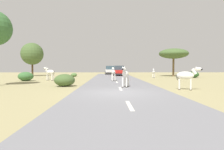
# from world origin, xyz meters

# --- Properties ---
(ground_plane) EXTENTS (90.00, 90.00, 0.00)m
(ground_plane) POSITION_xyz_m (0.00, 0.00, 0.00)
(ground_plane) COLOR #998E60
(road) EXTENTS (6.00, 64.00, 0.05)m
(road) POSITION_xyz_m (0.32, 0.00, 0.03)
(road) COLOR slate
(road) RESTS_ON ground_plane
(lane_markings) EXTENTS (0.16, 56.00, 0.01)m
(lane_markings) POSITION_xyz_m (0.32, -1.00, 0.05)
(lane_markings) COLOR silver
(lane_markings) RESTS_ON road
(zebra_0) EXTENTS (0.76, 1.62, 1.57)m
(zebra_0) POSITION_xyz_m (0.75, 3.07, 0.99)
(zebra_0) COLOR silver
(zebra_0) RESTS_ON road
(zebra_1) EXTENTS (1.62, 0.94, 1.62)m
(zebra_1) POSITION_xyz_m (4.81, 1.65, 0.97)
(zebra_1) COLOR silver
(zebra_1) RESTS_ON ground_plane
(zebra_2) EXTENTS (0.50, 1.63, 1.54)m
(zebra_2) POSITION_xyz_m (0.02, 9.86, 0.97)
(zebra_2) COLOR silver
(zebra_2) RESTS_ON road
(zebra_3) EXTENTS (1.57, 0.98, 1.59)m
(zebra_3) POSITION_xyz_m (-7.33, 11.36, 0.95)
(zebra_3) COLOR silver
(zebra_3) RESTS_ON ground_plane
(zebra_4) EXTENTS (0.52, 1.44, 1.36)m
(zebra_4) POSITION_xyz_m (5.95, 16.47, 0.81)
(zebra_4) COLOR silver
(zebra_4) RESTS_ON ground_plane
(car_0) EXTENTS (2.16, 4.41, 1.74)m
(car_0) POSITION_xyz_m (1.36, 23.21, 0.85)
(car_0) COLOR red
(car_0) RESTS_ON road
(car_1) EXTENTS (2.03, 4.35, 1.74)m
(car_1) POSITION_xyz_m (-0.20, 29.56, 0.85)
(car_1) COLOR white
(car_1) RESTS_ON road
(tree_2) EXTENTS (4.79, 4.79, 4.61)m
(tree_2) POSITION_xyz_m (10.28, 20.97, 3.75)
(tree_2) COLOR brown
(tree_2) RESTS_ON ground_plane
(tree_3) EXTENTS (3.79, 3.79, 5.73)m
(tree_3) POSITION_xyz_m (-13.72, 22.91, 3.83)
(tree_3) COLOR #4C3823
(tree_3) RESTS_ON ground_plane
(bush_0) EXTENTS (1.68, 1.51, 1.01)m
(bush_0) POSITION_xyz_m (-9.83, 10.72, 0.50)
(bush_0) COLOR #386633
(bush_0) RESTS_ON ground_plane
(bush_1) EXTENTS (1.66, 1.49, 1.00)m
(bush_1) POSITION_xyz_m (-4.05, 4.27, 0.50)
(bush_1) COLOR #425B2D
(bush_1) RESTS_ON ground_plane
(bush_3) EXTENTS (1.55, 1.40, 0.93)m
(bush_3) POSITION_xyz_m (11.77, 16.67, 0.47)
(bush_3) COLOR #2D5628
(bush_3) RESTS_ON ground_plane
(bush_4) EXTENTS (0.97, 0.88, 0.58)m
(bush_4) POSITION_xyz_m (-6.02, 19.99, 0.29)
(bush_4) COLOR #4C7038
(bush_4) RESTS_ON ground_plane
(rock_0) EXTENTS (0.53, 0.38, 0.30)m
(rock_0) POSITION_xyz_m (9.09, 14.96, 0.15)
(rock_0) COLOR gray
(rock_0) RESTS_ON ground_plane
(rock_1) EXTENTS (0.50, 0.46, 0.27)m
(rock_1) POSITION_xyz_m (-6.95, 16.11, 0.13)
(rock_1) COLOR gray
(rock_1) RESTS_ON ground_plane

